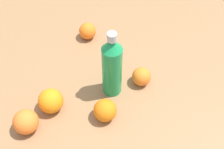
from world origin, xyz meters
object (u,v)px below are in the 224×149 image
(orange_1, at_px, (26,122))
(orange_0, at_px, (51,101))
(orange_3, at_px, (105,110))
(orange_2, at_px, (141,76))
(orange_4, at_px, (87,31))
(water_bottle, at_px, (112,67))

(orange_1, bearing_deg, orange_0, -76.10)
(orange_0, xyz_separation_m, orange_3, (-0.13, -0.12, -0.00))
(orange_0, bearing_deg, orange_2, -105.15)
(orange_1, distance_m, orange_4, 0.44)
(orange_1, relative_size, orange_4, 1.19)
(water_bottle, height_order, orange_3, water_bottle)
(water_bottle, relative_size, orange_3, 3.54)
(orange_1, bearing_deg, orange_4, -56.68)
(orange_1, xyz_separation_m, orange_3, (-0.10, -0.22, -0.00))
(orange_0, bearing_deg, orange_3, -135.62)
(orange_2, distance_m, orange_3, 0.18)
(orange_2, distance_m, orange_4, 0.30)
(water_bottle, xyz_separation_m, orange_3, (-0.08, 0.08, -0.08))
(orange_0, distance_m, orange_2, 0.31)
(water_bottle, height_order, orange_1, water_bottle)
(water_bottle, xyz_separation_m, orange_0, (0.05, 0.20, -0.08))
(orange_3, distance_m, orange_4, 0.37)
(orange_0, bearing_deg, orange_4, -51.24)
(orange_4, bearing_deg, orange_2, -174.13)
(orange_1, distance_m, orange_3, 0.24)
(water_bottle, relative_size, orange_2, 3.98)
(orange_0, height_order, orange_1, orange_0)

